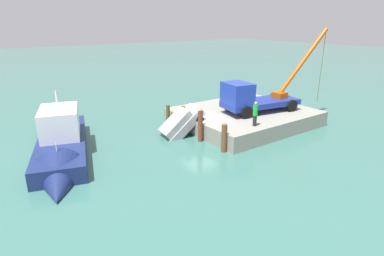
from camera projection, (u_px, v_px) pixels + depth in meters
name	position (u px, v px, depth m)	size (l,w,h in m)	color
ground	(200.00, 134.00, 25.17)	(200.00, 200.00, 0.00)	#386B60
dock	(244.00, 117.00, 27.58)	(10.75, 9.11, 1.23)	gray
crane_truck	(254.00, 96.00, 26.31)	(10.26, 3.66, 6.74)	navy
dock_worker	(255.00, 114.00, 22.98)	(0.34, 0.34, 1.81)	black
salvaged_car	(177.00, 128.00, 24.68)	(4.15, 2.42, 3.51)	#99999E
moored_yacht	(61.00, 155.00, 20.25)	(6.39, 12.48, 5.54)	navy
piling_near	(168.00, 116.00, 26.68)	(0.32, 0.32, 1.89)	#4C511F
piling_mid	(183.00, 119.00, 25.33)	(0.31, 0.31, 2.19)	brown
piling_far	(200.00, 126.00, 23.36)	(0.35, 0.35, 2.39)	brown
piling_end	(224.00, 138.00, 21.53)	(0.39, 0.39, 1.98)	brown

